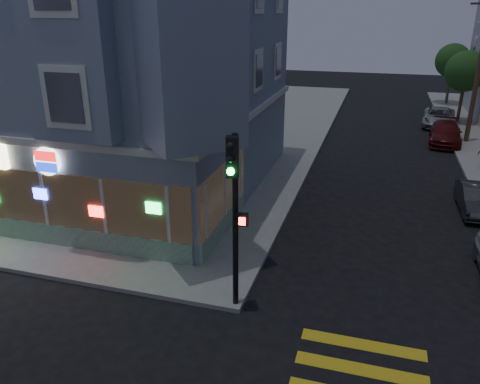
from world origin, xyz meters
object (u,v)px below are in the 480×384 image
at_px(utility_pole, 479,69).
at_px(street_tree_far, 453,61).
at_px(parked_car_b, 476,199).
at_px(street_tree_near, 466,71).
at_px(parked_car_c, 445,133).
at_px(parked_car_d, 439,117).
at_px(traffic_signal, 235,196).

xyz_separation_m(utility_pole, street_tree_far, (0.20, 14.00, -0.86)).
xyz_separation_m(street_tree_far, parked_car_b, (-1.50, -26.03, -3.34)).
bearing_deg(street_tree_near, utility_pole, -91.91).
relative_size(parked_car_c, parked_car_d, 0.98).
height_order(parked_car_d, traffic_signal, traffic_signal).
bearing_deg(street_tree_far, parked_car_d, -99.22).
xyz_separation_m(street_tree_far, parked_car_c, (-1.58, -14.44, -3.25)).
bearing_deg(traffic_signal, parked_car_d, 59.36).
bearing_deg(parked_car_d, parked_car_c, -84.70).
height_order(parked_car_b, parked_car_d, parked_car_d).
height_order(utility_pole, parked_car_b, utility_pole).
distance_m(utility_pole, street_tree_far, 14.03).
relative_size(street_tree_far, parked_car_c, 1.12).
relative_size(street_tree_near, parked_car_d, 1.10).
bearing_deg(street_tree_far, street_tree_near, -90.00).
xyz_separation_m(street_tree_near, traffic_signal, (-9.38, -27.83, -0.32)).
bearing_deg(street_tree_far, utility_pole, -90.82).
distance_m(parked_car_b, parked_car_d, 16.79).
bearing_deg(parked_car_b, street_tree_near, 84.34).
distance_m(street_tree_far, parked_car_b, 26.28).
height_order(street_tree_near, traffic_signal, street_tree_near).
bearing_deg(utility_pole, parked_car_d, 105.26).
height_order(street_tree_near, parked_car_c, street_tree_near).
xyz_separation_m(parked_car_b, parked_car_c, (-0.08, 11.59, 0.09)).
bearing_deg(utility_pole, traffic_signal, -112.81).
relative_size(parked_car_b, parked_car_d, 0.75).
bearing_deg(traffic_signal, parked_car_b, 37.07).
height_order(street_tree_far, parked_car_d, street_tree_far).
distance_m(street_tree_near, parked_car_b, 18.39).
bearing_deg(parked_car_b, parked_car_c, 89.49).
distance_m(parked_car_c, traffic_signal, 22.96).
bearing_deg(traffic_signal, utility_pole, 53.06).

